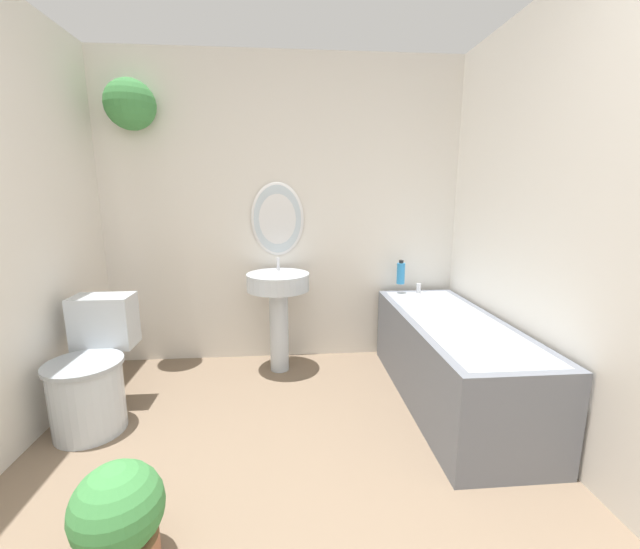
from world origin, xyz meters
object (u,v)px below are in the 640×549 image
object	(u,v)px
bathtub	(451,359)
shampoo_bottle	(401,273)
pedestal_sink	(278,298)
toilet	(93,374)
potted_plant	(119,517)

from	to	relation	value
bathtub	shampoo_bottle	bearing A→B (deg)	101.85
pedestal_sink	bathtub	size ratio (longest dim) A/B	0.55
toilet	potted_plant	xyz separation A→B (m)	(0.54, -1.00, -0.09)
toilet	bathtub	distance (m)	2.21
toilet	shampoo_bottle	distance (m)	2.24
bathtub	shampoo_bottle	xyz separation A→B (m)	(-0.15, 0.71, 0.43)
shampoo_bottle	potted_plant	bearing A→B (deg)	-130.53
bathtub	toilet	bearing A→B (deg)	-178.02
shampoo_bottle	potted_plant	size ratio (longest dim) A/B	0.46
shampoo_bottle	potted_plant	xyz separation A→B (m)	(-1.52, -1.78, -0.51)
bathtub	potted_plant	bearing A→B (deg)	-147.32
toilet	shampoo_bottle	size ratio (longest dim) A/B	3.81
toilet	bathtub	world-z (taller)	toilet
pedestal_sink	bathtub	bearing A→B (deg)	-26.75
bathtub	shampoo_bottle	distance (m)	0.84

